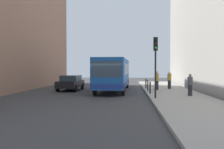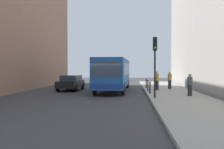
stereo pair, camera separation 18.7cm
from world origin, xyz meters
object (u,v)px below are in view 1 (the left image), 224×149
(car_beside_bus, at_px, (71,82))
(bollard_far, at_px, (146,84))
(traffic_light, at_px, (156,56))
(bollard_near, at_px, (150,88))
(pedestrian_far_sidewalk, at_px, (169,80))
(pedestrian_near_signal, at_px, (190,85))
(pedestrian_mid_sidewalk, at_px, (157,80))
(bollard_mid, at_px, (148,85))
(bus, at_px, (114,73))

(car_beside_bus, height_order, bollard_far, car_beside_bus)
(traffic_light, height_order, bollard_near, traffic_light)
(traffic_light, relative_size, bollard_far, 4.32)
(traffic_light, bearing_deg, pedestrian_far_sidewalk, 75.13)
(traffic_light, bearing_deg, pedestrian_near_signal, 31.87)
(car_beside_bus, xyz_separation_m, pedestrian_far_sidewalk, (9.62, 0.69, 0.22))
(pedestrian_mid_sidewalk, bearing_deg, car_beside_bus, 144.22)
(bollard_far, distance_m, pedestrian_near_signal, 7.46)
(car_beside_bus, xyz_separation_m, bollard_mid, (7.36, -1.50, -0.16))
(traffic_light, xyz_separation_m, pedestrian_far_sidewalk, (2.15, 8.11, -2.01))
(bollard_near, xyz_separation_m, pedestrian_mid_sidewalk, (0.88, 3.42, 0.41))
(bollard_near, bearing_deg, pedestrian_mid_sidewalk, 75.50)
(bollard_near, distance_m, pedestrian_mid_sidewalk, 3.55)
(bus, xyz_separation_m, car_beside_bus, (-4.21, 0.27, -0.94))
(bollard_near, height_order, bollard_mid, same)
(bollard_mid, xyz_separation_m, pedestrian_far_sidewalk, (2.25, 2.19, 0.37))
(bollard_near, distance_m, bollard_far, 5.33)
(car_beside_bus, height_order, traffic_light, traffic_light)
(pedestrian_far_sidewalk, bearing_deg, traffic_light, -178.05)
(bollard_mid, xyz_separation_m, bollard_far, (0.00, 2.67, 0.00))
(traffic_light, distance_m, pedestrian_far_sidewalk, 8.62)
(bollard_near, bearing_deg, bollard_far, 90.00)
(car_beside_bus, xyz_separation_m, pedestrian_mid_sidewalk, (8.25, -0.75, 0.25))
(car_beside_bus, bearing_deg, pedestrian_near_signal, 152.57)
(car_beside_bus, bearing_deg, bollard_near, 152.57)
(traffic_light, distance_m, bollard_near, 4.02)
(traffic_light, relative_size, pedestrian_near_signal, 2.56)
(bus, bearing_deg, bollard_near, 130.85)
(pedestrian_mid_sidewalk, distance_m, pedestrian_far_sidewalk, 1.99)
(bus, distance_m, pedestrian_near_signal, 8.11)
(bus, bearing_deg, pedestrian_near_signal, 139.20)
(traffic_light, height_order, pedestrian_near_signal, traffic_light)
(bollard_mid, distance_m, pedestrian_mid_sidewalk, 1.23)
(bus, height_order, pedestrian_far_sidewalk, bus)
(pedestrian_near_signal, bearing_deg, bollard_near, 68.93)
(bollard_mid, bearing_deg, pedestrian_mid_sidewalk, 40.35)
(bollard_mid, distance_m, pedestrian_far_sidewalk, 3.17)
(traffic_light, distance_m, pedestrian_mid_sidewalk, 6.99)
(bollard_far, relative_size, pedestrian_far_sidewalk, 0.56)
(pedestrian_near_signal, distance_m, pedestrian_mid_sidewalk, 5.34)
(car_beside_bus, relative_size, traffic_light, 1.09)
(bollard_near, bearing_deg, bollard_mid, 90.00)
(car_beside_bus, bearing_deg, bollard_mid, 170.56)
(traffic_light, height_order, pedestrian_mid_sidewalk, traffic_light)
(traffic_light, bearing_deg, bollard_far, 90.67)
(pedestrian_far_sidewalk, bearing_deg, car_beside_bus, 110.94)
(bollard_near, xyz_separation_m, bollard_mid, (0.00, 2.67, 0.00))
(bollard_far, height_order, pedestrian_mid_sidewalk, pedestrian_mid_sidewalk)
(pedestrian_mid_sidewalk, bearing_deg, bus, 142.65)
(bollard_mid, relative_size, pedestrian_mid_sidewalk, 0.54)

